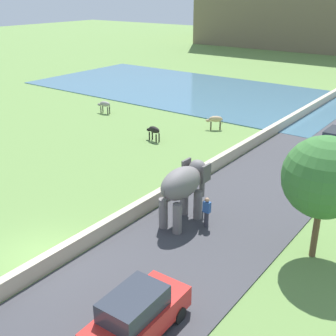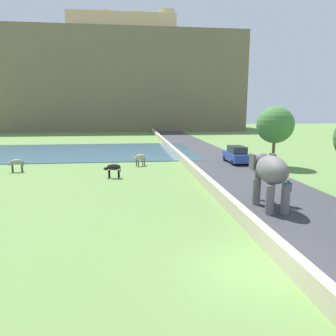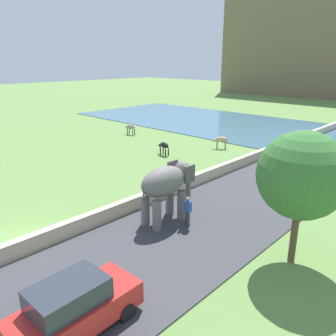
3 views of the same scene
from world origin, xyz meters
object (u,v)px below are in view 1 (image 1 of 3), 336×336
at_px(cow_black, 154,130).
at_px(cow_grey, 104,105).
at_px(cow_tan, 215,120).
at_px(elephant, 184,185).
at_px(person_beside_elephant, 207,212).
at_px(car_red, 137,315).

height_order(cow_black, cow_grey, same).
bearing_deg(cow_tan, cow_black, -113.33).
bearing_deg(elephant, person_beside_elephant, 10.31).
xyz_separation_m(person_beside_elephant, cow_grey, (-18.80, 12.14, -0.04)).
distance_m(car_red, cow_tan, 23.61).
relative_size(elephant, car_red, 0.86).
bearing_deg(cow_grey, cow_tan, 9.69).
bearing_deg(car_red, cow_tan, 114.59).
distance_m(person_beside_elephant, cow_tan, 16.07).
distance_m(cow_black, cow_grey, 9.28).
height_order(elephant, person_beside_elephant, elephant).
xyz_separation_m(elephant, person_beside_elephant, (1.21, 0.22, -1.16)).
bearing_deg(car_red, cow_grey, 136.59).
bearing_deg(cow_grey, person_beside_elephant, -32.85).
relative_size(elephant, cow_grey, 2.44).
distance_m(person_beside_elephant, cow_black, 13.39).
height_order(elephant, car_red, elephant).
relative_size(elephant, cow_tan, 2.60).
distance_m(elephant, person_beside_elephant, 1.70).
bearing_deg(elephant, cow_tan, 115.15).
bearing_deg(elephant, cow_grey, 144.90).
relative_size(person_beside_elephant, car_red, 0.40).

